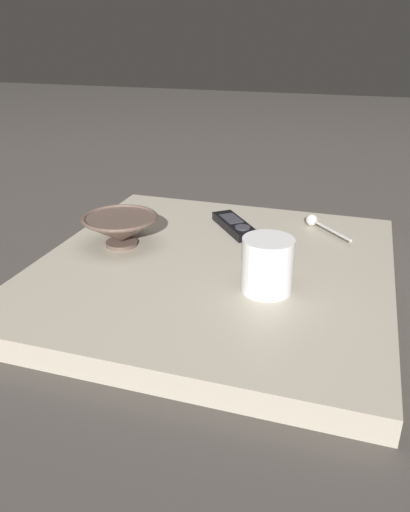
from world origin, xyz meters
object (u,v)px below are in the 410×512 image
(coffee_mug, at_px, (267,264))
(tv_remote_near, at_px, (235,225))
(teaspoon, at_px, (315,222))
(cereal_bowl, at_px, (121,229))

(coffee_mug, bearing_deg, tv_remote_near, -64.48)
(coffee_mug, height_order, teaspoon, coffee_mug)
(coffee_mug, bearing_deg, teaspoon, -98.49)
(tv_remote_near, bearing_deg, cereal_bowl, 37.79)
(teaspoon, distance_m, tv_remote_near, 0.18)
(coffee_mug, relative_size, teaspoon, 1.06)
(cereal_bowl, distance_m, coffee_mug, 0.33)
(tv_remote_near, bearing_deg, teaspoon, -158.90)
(teaspoon, bearing_deg, cereal_bowl, 30.84)
(cereal_bowl, height_order, tv_remote_near, cereal_bowl)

